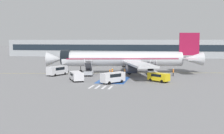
# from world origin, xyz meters

# --- Properties ---
(ground_plane) EXTENTS (600.00, 600.00, 0.00)m
(ground_plane) POSITION_xyz_m (0.00, 0.00, 0.00)
(ground_plane) COLOR slate
(apron_leadline_yellow) EXTENTS (73.20, 16.38, 0.01)m
(apron_leadline_yellow) POSITION_xyz_m (-1.50, -0.20, 0.00)
(apron_leadline_yellow) COLOR gold
(apron_leadline_yellow) RESTS_ON ground_plane
(apron_stand_patch_blue) EXTENTS (6.04, 10.73, 0.01)m
(apron_stand_patch_blue) POSITION_xyz_m (-1.50, -12.31, 0.00)
(apron_stand_patch_blue) COLOR #2856A8
(apron_stand_patch_blue) RESTS_ON ground_plane
(apron_walkway_bar_0) EXTENTS (0.44, 3.60, 0.01)m
(apron_walkway_bar_0) POSITION_xyz_m (-3.90, -21.41, 0.00)
(apron_walkway_bar_0) COLOR silver
(apron_walkway_bar_0) RESTS_ON ground_plane
(apron_walkway_bar_1) EXTENTS (0.44, 3.60, 0.01)m
(apron_walkway_bar_1) POSITION_xyz_m (-2.70, -21.41, 0.00)
(apron_walkway_bar_1) COLOR silver
(apron_walkway_bar_1) RESTS_ON ground_plane
(apron_walkway_bar_2) EXTENTS (0.44, 3.60, 0.01)m
(apron_walkway_bar_2) POSITION_xyz_m (-1.50, -21.41, 0.00)
(apron_walkway_bar_2) COLOR silver
(apron_walkway_bar_2) RESTS_ON ground_plane
(apron_walkway_bar_3) EXTENTS (0.44, 3.60, 0.01)m
(apron_walkway_bar_3) POSITION_xyz_m (-0.30, -21.41, 0.00)
(apron_walkway_bar_3) COLOR silver
(apron_walkway_bar_3) RESTS_ON ground_plane
(airliner) EXTENTS (40.39, 33.04, 10.47)m
(airliner) POSITION_xyz_m (-0.85, -0.06, 3.66)
(airliner) COLOR silver
(airliner) RESTS_ON ground_plane
(boarding_stairs_forward) EXTENTS (3.18, 5.52, 4.13)m
(boarding_stairs_forward) POSITION_xyz_m (-8.85, -6.33, 1.00)
(boarding_stairs_forward) COLOR #ADB2BA
(boarding_stairs_forward) RESTS_ON ground_plane
(boarding_stairs_aft) EXTENTS (3.18, 5.52, 3.93)m
(boarding_stairs_aft) POSITION_xyz_m (6.24, -2.99, 0.98)
(boarding_stairs_aft) COLOR #ADB2BA
(boarding_stairs_aft) RESTS_ON ground_plane
(fuel_tanker) EXTENTS (9.05, 3.88, 3.55)m
(fuel_tanker) POSITION_xyz_m (5.01, 25.49, 1.80)
(fuel_tanker) COLOR #38383D
(fuel_tanker) RESTS_ON ground_plane
(service_van_0) EXTENTS (4.62, 5.09, 2.14)m
(service_van_0) POSITION_xyz_m (-0.79, -16.68, 1.28)
(service_van_0) COLOR silver
(service_van_0) RESTS_ON ground_plane
(service_van_1) EXTENTS (4.49, 5.58, 1.88)m
(service_van_1) POSITION_xyz_m (-8.94, -15.14, 1.14)
(service_van_1) COLOR silver
(service_van_1) RESTS_ON ground_plane
(service_van_2) EXTENTS (3.83, 5.88, 2.23)m
(service_van_2) POSITION_xyz_m (-16.34, -7.73, 1.33)
(service_van_2) COLOR silver
(service_van_2) RESTS_ON ground_plane
(service_van_3) EXTENTS (4.72, 4.03, 1.83)m
(service_van_3) POSITION_xyz_m (8.10, -13.11, 1.11)
(service_van_3) COLOR yellow
(service_van_3) RESTS_ON ground_plane
(ground_crew_0) EXTENTS (0.45, 0.26, 1.65)m
(ground_crew_0) POSITION_xyz_m (-3.37, -4.13, 0.95)
(ground_crew_0) COLOR black
(ground_crew_0) RESTS_ON ground_plane
(ground_crew_1) EXTENTS (0.36, 0.48, 1.65)m
(ground_crew_1) POSITION_xyz_m (-3.58, -6.32, 0.94)
(ground_crew_1) COLOR black
(ground_crew_1) RESTS_ON ground_plane
(ground_crew_2) EXTENTS (0.48, 0.43, 1.79)m
(ground_crew_2) POSITION_xyz_m (0.07, -5.51, 1.04)
(ground_crew_2) COLOR #191E38
(ground_crew_2) RESTS_ON ground_plane
(ground_crew_3) EXTENTS (0.33, 0.47, 1.85)m
(ground_crew_3) POSITION_xyz_m (11.35, -3.71, 1.07)
(ground_crew_3) COLOR black
(ground_crew_3) RESTS_ON ground_plane
(terminal_building) EXTENTS (117.06, 12.10, 8.84)m
(terminal_building) POSITION_xyz_m (-15.91, 68.99, 4.42)
(terminal_building) COLOR #9EA3A8
(terminal_building) RESTS_ON ground_plane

